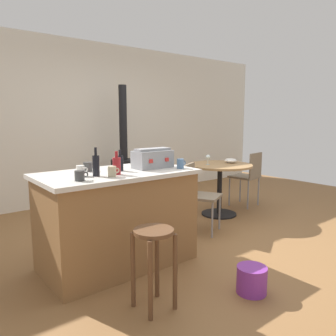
% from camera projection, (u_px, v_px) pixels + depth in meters
% --- Properties ---
extents(ground_plane, '(8.80, 8.80, 0.00)m').
position_uv_depth(ground_plane, '(191.00, 238.00, 3.97)').
color(ground_plane, olive).
extents(back_wall, '(8.00, 0.10, 2.70)m').
position_uv_depth(back_wall, '(94.00, 122.00, 5.73)').
color(back_wall, silver).
rests_on(back_wall, ground_plane).
extents(kitchen_island, '(1.47, 0.81, 0.92)m').
position_uv_depth(kitchen_island, '(118.00, 218.00, 3.20)').
color(kitchen_island, olive).
rests_on(kitchen_island, ground_plane).
extents(wooden_stool, '(0.30, 0.30, 0.62)m').
position_uv_depth(wooden_stool, '(154.00, 252.00, 2.45)').
color(wooden_stool, brown).
rests_on(wooden_stool, ground_plane).
extents(dining_table, '(0.94, 0.94, 0.76)m').
position_uv_depth(dining_table, '(220.00, 176.00, 4.83)').
color(dining_table, black).
rests_on(dining_table, ground_plane).
extents(folding_chair_near, '(0.54, 0.54, 0.86)m').
position_uv_depth(folding_chair_near, '(198.00, 192.00, 4.14)').
color(folding_chair_near, '#7F705B').
rests_on(folding_chair_near, ground_plane).
extents(folding_chair_far, '(0.46, 0.46, 0.88)m').
position_uv_depth(folding_chair_far, '(248.00, 174.00, 5.31)').
color(folding_chair_far, '#7F705B').
rests_on(folding_chair_far, ground_plane).
extents(wood_stove, '(0.44, 0.45, 1.96)m').
position_uv_depth(wood_stove, '(124.00, 173.00, 5.57)').
color(wood_stove, black).
rests_on(wood_stove, ground_plane).
extents(toolbox, '(0.39, 0.22, 0.20)m').
position_uv_depth(toolbox, '(153.00, 159.00, 3.34)').
color(toolbox, gray).
rests_on(toolbox, kitchen_island).
extents(bottle_0, '(0.06, 0.06, 0.25)m').
position_uv_depth(bottle_0, '(96.00, 165.00, 2.87)').
color(bottle_0, black).
rests_on(bottle_0, kitchen_island).
extents(bottle_1, '(0.07, 0.07, 0.21)m').
position_uv_depth(bottle_1, '(117.00, 165.00, 2.96)').
color(bottle_1, maroon).
rests_on(bottle_1, kitchen_island).
extents(bottle_2, '(0.06, 0.06, 0.20)m').
position_uv_depth(bottle_2, '(120.00, 163.00, 3.16)').
color(bottle_2, black).
rests_on(bottle_2, kitchen_island).
extents(cup_0, '(0.11, 0.07, 0.09)m').
position_uv_depth(cup_0, '(81.00, 171.00, 2.88)').
color(cup_0, white).
rests_on(cup_0, kitchen_island).
extents(cup_1, '(0.12, 0.08, 0.08)m').
position_uv_depth(cup_1, '(80.00, 176.00, 2.66)').
color(cup_1, '#383838').
rests_on(cup_1, kitchen_island).
extents(cup_2, '(0.11, 0.07, 0.09)m').
position_uv_depth(cup_2, '(112.00, 171.00, 2.85)').
color(cup_2, tan).
rests_on(cup_2, kitchen_island).
extents(cup_3, '(0.12, 0.08, 0.09)m').
position_uv_depth(cup_3, '(88.00, 167.00, 3.13)').
color(cup_3, '#383838').
rests_on(cup_3, kitchen_island).
extents(cup_4, '(0.11, 0.07, 0.10)m').
position_uv_depth(cup_4, '(181.00, 164.00, 3.31)').
color(cup_4, '#4C7099').
rests_on(cup_4, kitchen_island).
extents(wine_glass, '(0.07, 0.07, 0.14)m').
position_uv_depth(wine_glass, '(208.00, 157.00, 4.74)').
color(wine_glass, silver).
rests_on(wine_glass, dining_table).
extents(serving_bowl, '(0.18, 0.18, 0.07)m').
position_uv_depth(serving_bowl, '(231.00, 161.00, 4.94)').
color(serving_bowl, white).
rests_on(serving_bowl, dining_table).
extents(plastic_bucket, '(0.25, 0.25, 0.22)m').
position_uv_depth(plastic_bucket, '(252.00, 280.00, 2.71)').
color(plastic_bucket, purple).
rests_on(plastic_bucket, ground_plane).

